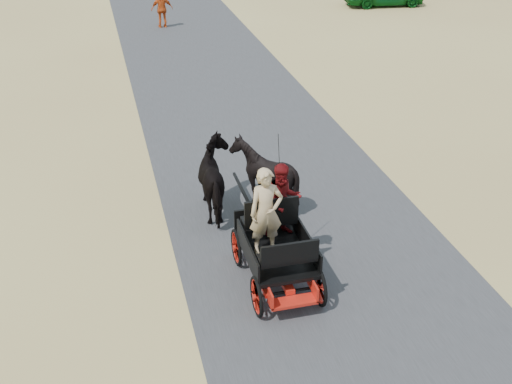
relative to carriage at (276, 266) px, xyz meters
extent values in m
plane|color=tan|center=(1.14, -0.93, -0.36)|extent=(140.00, 140.00, 0.00)
cube|color=#38383A|center=(1.14, -0.93, -0.35)|extent=(6.00, 140.00, 0.01)
imported|color=black|center=(-0.55, 3.00, 0.49)|extent=(0.91, 2.01, 1.70)
imported|color=black|center=(0.55, 3.00, 0.49)|extent=(1.37, 1.54, 1.70)
imported|color=tan|center=(-0.20, 0.05, 1.26)|extent=(0.66, 0.43, 1.80)
imported|color=#660C0F|center=(0.30, 0.60, 1.15)|extent=(0.77, 0.60, 1.58)
imported|color=#CA4A17|center=(0.30, 20.43, 0.50)|extent=(1.03, 0.47, 1.73)
camera|label=1|loc=(-3.00, -10.08, 7.51)|focal=45.00mm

